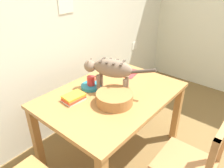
{
  "coord_description": "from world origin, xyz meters",
  "views": [
    {
      "loc": [
        -1.25,
        0.19,
        1.81
      ],
      "look_at": [
        0.12,
        1.34,
        0.84
      ],
      "focal_mm": 34.61,
      "sensor_mm": 36.0,
      "label": 1
    }
  ],
  "objects_px": {
    "coffee_mug": "(91,81)",
    "magazine": "(127,72)",
    "wicker_basket": "(114,98)",
    "wooden_chair_far": "(190,165)",
    "book_stack": "(74,98)",
    "cat": "(110,69)",
    "saucer_bowl": "(91,86)",
    "dining_table": "(112,100)"
  },
  "relations": [
    {
      "from": "cat",
      "to": "wicker_basket",
      "type": "relative_size",
      "value": 2.01
    },
    {
      "from": "saucer_bowl",
      "to": "magazine",
      "type": "distance_m",
      "value": 0.52
    },
    {
      "from": "magazine",
      "to": "book_stack",
      "type": "height_order",
      "value": "book_stack"
    },
    {
      "from": "cat",
      "to": "saucer_bowl",
      "type": "bearing_deg",
      "value": 90.0
    },
    {
      "from": "dining_table",
      "to": "book_stack",
      "type": "height_order",
      "value": "book_stack"
    },
    {
      "from": "coffee_mug",
      "to": "wicker_basket",
      "type": "bearing_deg",
      "value": -102.04
    },
    {
      "from": "magazine",
      "to": "wooden_chair_far",
      "type": "bearing_deg",
      "value": -128.18
    },
    {
      "from": "cat",
      "to": "coffee_mug",
      "type": "height_order",
      "value": "cat"
    },
    {
      "from": "magazine",
      "to": "wicker_basket",
      "type": "relative_size",
      "value": 0.76
    },
    {
      "from": "wooden_chair_far",
      "to": "coffee_mug",
      "type": "bearing_deg",
      "value": 86.97
    },
    {
      "from": "cat",
      "to": "wooden_chair_far",
      "type": "height_order",
      "value": "cat"
    },
    {
      "from": "dining_table",
      "to": "book_stack",
      "type": "bearing_deg",
      "value": 150.52
    },
    {
      "from": "saucer_bowl",
      "to": "wooden_chair_far",
      "type": "relative_size",
      "value": 0.22
    },
    {
      "from": "cat",
      "to": "magazine",
      "type": "bearing_deg",
      "value": -4.1
    },
    {
      "from": "dining_table",
      "to": "cat",
      "type": "xyz_separation_m",
      "value": [
        0.02,
        0.04,
        0.32
      ]
    },
    {
      "from": "dining_table",
      "to": "book_stack",
      "type": "relative_size",
      "value": 6.56
    },
    {
      "from": "cat",
      "to": "saucer_bowl",
      "type": "distance_m",
      "value": 0.3
    },
    {
      "from": "saucer_bowl",
      "to": "wicker_basket",
      "type": "xyz_separation_m",
      "value": [
        -0.07,
        -0.36,
        0.04
      ]
    },
    {
      "from": "coffee_mug",
      "to": "wooden_chair_far",
      "type": "xyz_separation_m",
      "value": [
        -0.04,
        -1.1,
        -0.36
      ]
    },
    {
      "from": "dining_table",
      "to": "book_stack",
      "type": "xyz_separation_m",
      "value": [
        -0.32,
        0.18,
        0.11
      ]
    },
    {
      "from": "dining_table",
      "to": "cat",
      "type": "relative_size",
      "value": 2.06
    },
    {
      "from": "wooden_chair_far",
      "to": "book_stack",
      "type": "bearing_deg",
      "value": 101.73
    },
    {
      "from": "saucer_bowl",
      "to": "magazine",
      "type": "height_order",
      "value": "saucer_bowl"
    },
    {
      "from": "wicker_basket",
      "to": "wooden_chair_far",
      "type": "distance_m",
      "value": 0.81
    },
    {
      "from": "book_stack",
      "to": "wicker_basket",
      "type": "height_order",
      "value": "wicker_basket"
    },
    {
      "from": "coffee_mug",
      "to": "magazine",
      "type": "xyz_separation_m",
      "value": [
        0.51,
        -0.07,
        -0.08
      ]
    },
    {
      "from": "coffee_mug",
      "to": "magazine",
      "type": "distance_m",
      "value": 0.52
    },
    {
      "from": "cat",
      "to": "magazine",
      "type": "height_order",
      "value": "cat"
    },
    {
      "from": "cat",
      "to": "magazine",
      "type": "xyz_separation_m",
      "value": [
        0.44,
        0.12,
        -0.23
      ]
    },
    {
      "from": "cat",
      "to": "coffee_mug",
      "type": "xyz_separation_m",
      "value": [
        -0.06,
        0.19,
        -0.16
      ]
    },
    {
      "from": "saucer_bowl",
      "to": "wicker_basket",
      "type": "height_order",
      "value": "wicker_basket"
    },
    {
      "from": "saucer_bowl",
      "to": "book_stack",
      "type": "distance_m",
      "value": 0.28
    },
    {
      "from": "saucer_bowl",
      "to": "coffee_mug",
      "type": "height_order",
      "value": "coffee_mug"
    },
    {
      "from": "coffee_mug",
      "to": "wooden_chair_far",
      "type": "height_order",
      "value": "wooden_chair_far"
    },
    {
      "from": "cat",
      "to": "magazine",
      "type": "distance_m",
      "value": 0.52
    },
    {
      "from": "saucer_bowl",
      "to": "coffee_mug",
      "type": "distance_m",
      "value": 0.06
    },
    {
      "from": "wicker_basket",
      "to": "wooden_chair_far",
      "type": "xyz_separation_m",
      "value": [
        0.04,
        -0.73,
        -0.33
      ]
    },
    {
      "from": "saucer_bowl",
      "to": "wooden_chair_far",
      "type": "distance_m",
      "value": 1.14
    },
    {
      "from": "magazine",
      "to": "wicker_basket",
      "type": "xyz_separation_m",
      "value": [
        -0.58,
        -0.29,
        0.05
      ]
    },
    {
      "from": "wicker_basket",
      "to": "magazine",
      "type": "bearing_deg",
      "value": 26.74
    },
    {
      "from": "cat",
      "to": "book_stack",
      "type": "relative_size",
      "value": 3.19
    },
    {
      "from": "saucer_bowl",
      "to": "dining_table",
      "type": "bearing_deg",
      "value": -77.41
    }
  ]
}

